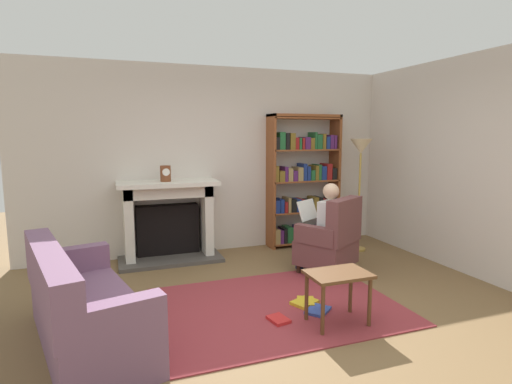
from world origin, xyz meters
TOP-DOWN VIEW (x-y plane):
  - ground at (0.00, 0.00)m, footprint 14.00×14.00m
  - back_wall at (0.00, 2.55)m, footprint 5.60×0.10m
  - side_wall_right at (2.65, 1.25)m, footprint 0.10×5.20m
  - area_rug at (0.00, 0.30)m, footprint 2.40×1.80m
  - fireplace at (-0.80, 2.30)m, footprint 1.38×0.64m
  - mantel_clock at (-0.83, 2.20)m, footprint 0.14×0.14m
  - bookshelf at (1.30, 2.33)m, footprint 1.14×0.32m
  - armchair_reading at (1.02, 0.99)m, footprint 0.87×0.86m
  - seated_reader at (0.96, 1.09)m, footprint 0.54×0.59m
  - sofa_floral at (-1.80, 0.13)m, footprint 1.11×1.82m
  - side_table at (0.38, -0.23)m, footprint 0.56×0.39m
  - scattered_books at (0.22, 0.14)m, footprint 0.70×0.53m
  - floor_lamp at (1.94, 1.77)m, footprint 0.32×0.32m

SIDE VIEW (x-z plane):
  - ground at x=0.00m, z-range 0.00..0.00m
  - area_rug at x=0.00m, z-range 0.00..0.01m
  - scattered_books at x=0.22m, z-range 0.01..0.04m
  - sofa_floral at x=-1.80m, z-range -0.10..0.75m
  - side_table at x=0.38m, z-range 0.17..0.66m
  - armchair_reading at x=1.02m, z-range -0.06..0.91m
  - fireplace at x=-0.80m, z-range 0.03..1.14m
  - seated_reader at x=0.96m, z-range 0.05..1.19m
  - bookshelf at x=1.30m, z-range -0.03..2.00m
  - mantel_clock at x=-0.83m, z-range 1.10..1.32m
  - back_wall at x=0.00m, z-range 0.00..2.70m
  - side_wall_right at x=2.65m, z-range 0.00..2.70m
  - floor_lamp at x=1.94m, z-range 0.58..2.25m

